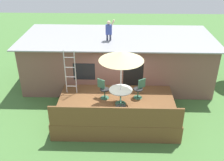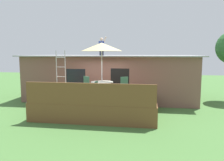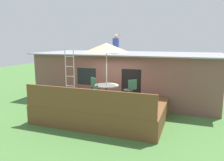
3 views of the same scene
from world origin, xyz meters
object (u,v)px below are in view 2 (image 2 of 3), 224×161
Objects in this scene: patio_table at (102,85)px; patio_chair_right at (122,86)px; person_figure at (102,45)px; patio_chair_left at (88,86)px; step_ladder at (61,72)px; patio_umbrella at (102,47)px; patio_chair_near at (97,92)px.

patio_table is 1.13× the size of patio_chair_right.
patio_chair_right is (1.51, -2.48, -2.08)m from person_figure.
person_figure reaches higher than patio_table.
patio_chair_left and patio_chair_right have the same top height.
step_ladder is (-2.37, 0.94, 0.51)m from patio_table.
patio_umbrella is 3.15m from person_figure.
patio_chair_right reaches higher than patio_table.
patio_umbrella is at bearing -0.00° from patio_chair_right.
person_figure is at bearing 101.63° from patio_umbrella.
patio_chair_right is at bearing 34.55° from patio_umbrella.
person_figure reaches higher than patio_chair_near.
patio_chair_left is (-0.80, 0.52, -0.13)m from patio_table.
patio_umbrella is at bearing 0.00° from patio_table.
patio_chair_right is (1.67, 0.08, 0.00)m from patio_chair_left.
person_figure is 3.30m from patio_chair_left.
patio_table is 1.76m from patio_umbrella.
patio_chair_near is at bearing -90.00° from patio_umbrella.
person_figure is at bearing 50.90° from step_ladder.
patio_table is 1.07m from patio_chair_right.
person_figure reaches higher than patio_umbrella.
patio_chair_left is at bearing 27.35° from patio_chair_near.
patio_chair_left is (-0.17, -2.56, -2.08)m from person_figure.
step_ladder is 1.75m from patio_chair_left.
patio_chair_left and patio_chair_near have the same top height.
patio_chair_right is (0.87, 0.60, -0.13)m from patio_table.
patio_table is 0.41× the size of patio_umbrella.
step_ladder is 1.98× the size of person_figure.
patio_chair_near is at bearing -90.00° from patio_table.
step_ladder reaches higher than patio_table.
patio_table is 1.13× the size of patio_chair_left.
patio_umbrella is 2.76× the size of patio_chair_near.
step_ladder is 2.39× the size of patio_chair_right.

